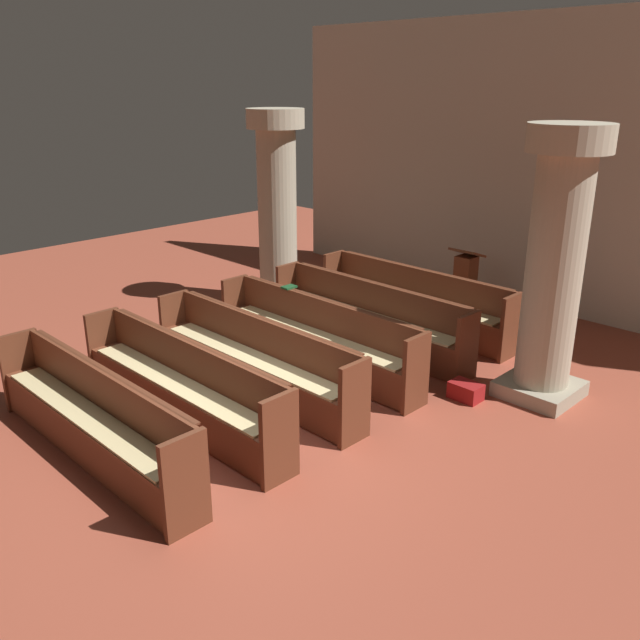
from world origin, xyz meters
TOP-DOWN VIEW (x-y plane):
  - ground_plane at (0.00, 0.00)m, footprint 19.20×19.20m
  - back_wall at (0.00, 6.08)m, footprint 10.00×0.16m
  - pew_row_0 at (-0.64, 3.78)m, footprint 3.28×0.47m
  - pew_row_1 at (-0.64, 2.76)m, footprint 3.28×0.46m
  - pew_row_2 at (-0.64, 1.74)m, footprint 3.28×0.47m
  - pew_row_3 at (-0.64, 0.71)m, footprint 3.28×0.46m
  - pew_row_4 at (-0.64, -0.31)m, footprint 3.28×0.46m
  - pew_row_5 at (-0.64, -1.33)m, footprint 3.28×0.47m
  - pillar_aisle_side at (1.80, 3.06)m, footprint 0.90×0.90m
  - pillar_far_side at (-3.03, 3.25)m, footprint 0.90×0.90m
  - lectern at (-0.48, 4.89)m, footprint 0.48×0.45m
  - hymn_book at (-1.34, 1.93)m, footprint 0.13×0.19m
  - kneeler_box_red at (1.23, 2.36)m, footprint 0.37×0.25m

SIDE VIEW (x-z plane):
  - ground_plane at x=0.00m, z-range 0.00..0.00m
  - kneeler_box_red at x=1.23m, z-range 0.00..0.20m
  - lectern at x=-0.48m, z-range -0.09..0.99m
  - pew_row_0 at x=-0.64m, z-range 0.03..0.93m
  - pew_row_1 at x=-0.64m, z-range 0.03..0.93m
  - pew_row_2 at x=-0.64m, z-range 0.03..0.93m
  - pew_row_3 at x=-0.64m, z-range 0.03..0.93m
  - pew_row_4 at x=-0.64m, z-range 0.03..0.93m
  - pew_row_5 at x=-0.64m, z-range 0.03..0.93m
  - hymn_book at x=-1.34m, z-range 0.90..0.92m
  - pillar_aisle_side at x=1.80m, z-range 0.07..3.19m
  - pillar_far_side at x=-3.03m, z-range 0.07..3.19m
  - back_wall at x=0.00m, z-range 0.00..4.50m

